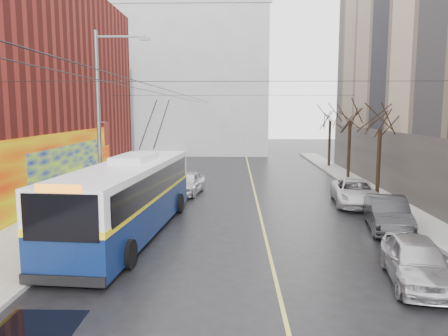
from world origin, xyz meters
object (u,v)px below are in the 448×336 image
object	(u,v)px
pedestrian_b	(60,211)
tree_near	(381,116)
parked_car_b	(388,214)
pedestrian_c	(95,185)
pedestrian_a	(91,193)
tree_mid	(350,111)
parked_car_c	(355,192)
following_car	(187,183)
parked_car_a	(416,261)
trolleybus	(129,197)
tree_far	(330,112)
streetlight_pole	(102,120)

from	to	relation	value
pedestrian_b	tree_near	bearing A→B (deg)	-34.52
parked_car_b	pedestrian_c	distance (m)	15.58
parked_car_b	pedestrian_a	world-z (taller)	pedestrian_a
tree_mid	pedestrian_c	xyz separation A→B (m)	(-16.73, -9.54, -4.16)
parked_car_c	following_car	bearing A→B (deg)	169.90
pedestrian_a	parked_car_a	bearing A→B (deg)	-133.80
tree_mid	tree_near	bearing A→B (deg)	-90.00
trolleybus	parked_car_c	size ratio (longest dim) A/B	2.50
tree_far	parked_car_a	distance (m)	28.19
streetlight_pole	pedestrian_a	distance (m)	4.08
following_car	pedestrian_a	distance (m)	7.02
parked_car_a	pedestrian_b	bearing A→B (deg)	166.70
following_car	pedestrian_b	world-z (taller)	pedestrian_b
parked_car_a	following_car	world-z (taller)	same
streetlight_pole	tree_near	distance (m)	16.28
tree_near	tree_mid	world-z (taller)	tree_mid
tree_far	parked_car_a	world-z (taller)	tree_far
tree_near	pedestrian_a	world-z (taller)	tree_near
parked_car_c	pedestrian_b	distance (m)	15.63
pedestrian_a	tree_mid	bearing A→B (deg)	-63.49
trolleybus	pedestrian_c	bearing A→B (deg)	124.45
tree_far	pedestrian_a	bearing A→B (deg)	-130.64
streetlight_pole	parked_car_b	world-z (taller)	streetlight_pole
tree_far	trolleybus	bearing A→B (deg)	-120.69
tree_mid	trolleybus	size ratio (longest dim) A/B	0.53
streetlight_pole	parked_car_c	size ratio (longest dim) A/B	1.79
tree_mid	parked_car_b	bearing A→B (deg)	-97.80
streetlight_pole	tree_mid	distance (m)	19.96
trolleybus	pedestrian_a	xyz separation A→B (m)	(-2.85, 3.62, -0.57)
trolleybus	parked_car_a	bearing A→B (deg)	-22.25
tree_mid	trolleybus	bearing A→B (deg)	-130.76
pedestrian_b	pedestrian_c	distance (m)	5.63
parked_car_a	pedestrian_a	distance (m)	15.69
streetlight_pole	pedestrian_c	distance (m)	5.35
tree_far	pedestrian_c	size ratio (longest dim) A/B	3.50
parked_car_a	pedestrian_c	xyz separation A→B (m)	(-13.53, 11.11, 0.37)
pedestrian_c	parked_car_a	bearing A→B (deg)	-152.10
tree_near	parked_car_b	distance (m)	8.93
parked_car_a	pedestrian_c	size ratio (longest dim) A/B	2.24
tree_near	following_car	size ratio (longest dim) A/B	1.52
streetlight_pole	tree_near	size ratio (longest dim) A/B	1.41
pedestrian_c	trolleybus	bearing A→B (deg)	-173.01
tree_near	trolleybus	distance (m)	16.16
streetlight_pole	pedestrian_c	world-z (taller)	streetlight_pole
tree_far	pedestrian_c	world-z (taller)	tree_far
following_car	pedestrian_a	world-z (taller)	pedestrian_a
pedestrian_b	pedestrian_c	size ratio (longest dim) A/B	0.82
tree_near	streetlight_pole	bearing A→B (deg)	-158.38
parked_car_a	parked_car_c	bearing A→B (deg)	93.10
tree_mid	pedestrian_c	distance (m)	19.71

